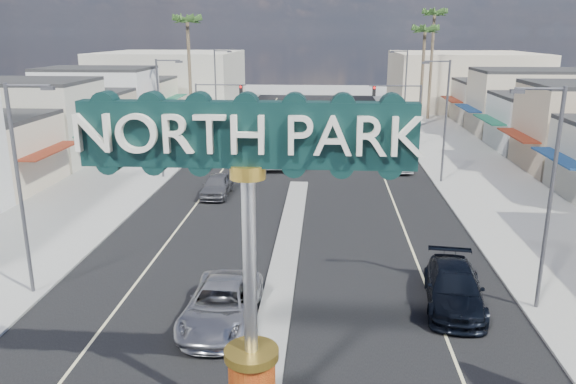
# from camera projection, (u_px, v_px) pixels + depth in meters

# --- Properties ---
(ground) EXTENTS (160.00, 160.00, 0.00)m
(ground) POSITION_uv_depth(u_px,v_px,m) (300.00, 180.00, 42.78)
(ground) COLOR gray
(ground) RESTS_ON ground
(road) EXTENTS (20.00, 120.00, 0.01)m
(road) POSITION_uv_depth(u_px,v_px,m) (300.00, 180.00, 42.78)
(road) COLOR black
(road) RESTS_ON ground
(median_island) EXTENTS (1.30, 30.00, 0.16)m
(median_island) POSITION_uv_depth(u_px,v_px,m) (284.00, 262.00, 27.41)
(median_island) COLOR gray
(median_island) RESTS_ON ground
(sidewalk_left) EXTENTS (8.00, 120.00, 0.12)m
(sidewalk_left) POSITION_uv_depth(u_px,v_px,m) (121.00, 176.00, 43.67)
(sidewalk_left) COLOR gray
(sidewalk_left) RESTS_ON ground
(sidewalk_right) EXTENTS (8.00, 120.00, 0.12)m
(sidewalk_right) POSITION_uv_depth(u_px,v_px,m) (487.00, 183.00, 41.85)
(sidewalk_right) COLOR gray
(sidewalk_right) RESTS_ON ground
(storefront_row_left) EXTENTS (12.00, 42.00, 6.00)m
(storefront_row_left) POSITION_uv_depth(u_px,v_px,m) (66.00, 114.00, 55.99)
(storefront_row_left) COLOR beige
(storefront_row_left) RESTS_ON ground
(storefront_row_right) EXTENTS (12.00, 42.00, 6.00)m
(storefront_row_right) POSITION_uv_depth(u_px,v_px,m) (561.00, 119.00, 52.86)
(storefront_row_right) COLOR #B7B29E
(storefront_row_right) RESTS_ON ground
(backdrop_far_left) EXTENTS (20.00, 20.00, 8.00)m
(backdrop_far_left) POSITION_uv_depth(u_px,v_px,m) (171.00, 79.00, 86.28)
(backdrop_far_left) COLOR #B7B29E
(backdrop_far_left) RESTS_ON ground
(backdrop_far_right) EXTENTS (20.00, 20.00, 8.00)m
(backdrop_far_right) POSITION_uv_depth(u_px,v_px,m) (462.00, 80.00, 83.41)
(backdrop_far_right) COLOR beige
(backdrop_far_right) RESTS_ON ground
(gateway_sign) EXTENTS (8.20, 1.50, 9.15)m
(gateway_sign) POSITION_uv_depth(u_px,v_px,m) (249.00, 235.00, 14.27)
(gateway_sign) COLOR #B0280D
(gateway_sign) RESTS_ON median_island
(traffic_signal_left) EXTENTS (5.09, 0.45, 6.00)m
(traffic_signal_left) POSITION_uv_depth(u_px,v_px,m) (214.00, 101.00, 55.63)
(traffic_signal_left) COLOR #47474C
(traffic_signal_left) RESTS_ON ground
(traffic_signal_right) EXTENTS (5.09, 0.45, 6.00)m
(traffic_signal_right) POSITION_uv_depth(u_px,v_px,m) (401.00, 103.00, 54.43)
(traffic_signal_right) COLOR #47474C
(traffic_signal_right) RESTS_ON ground
(streetlight_l_near) EXTENTS (2.03, 0.22, 9.00)m
(streetlight_l_near) POSITION_uv_depth(u_px,v_px,m) (22.00, 180.00, 22.88)
(streetlight_l_near) COLOR #47474C
(streetlight_l_near) RESTS_ON ground
(streetlight_l_mid) EXTENTS (2.03, 0.22, 9.00)m
(streetlight_l_mid) POSITION_uv_depth(u_px,v_px,m) (161.00, 113.00, 42.07)
(streetlight_l_mid) COLOR #47474C
(streetlight_l_mid) RESTS_ON ground
(streetlight_l_far) EXTENTS (2.03, 0.22, 9.00)m
(streetlight_l_far) POSITION_uv_depth(u_px,v_px,m) (217.00, 86.00, 63.17)
(streetlight_l_far) COLOR #47474C
(streetlight_l_far) RESTS_ON ground
(streetlight_r_near) EXTENTS (2.03, 0.22, 9.00)m
(streetlight_r_near) POSITION_uv_depth(u_px,v_px,m) (547.00, 190.00, 21.52)
(streetlight_r_near) COLOR #47474C
(streetlight_r_near) RESTS_ON ground
(streetlight_r_mid) EXTENTS (2.03, 0.22, 9.00)m
(streetlight_r_mid) POSITION_uv_depth(u_px,v_px,m) (444.00, 115.00, 40.71)
(streetlight_r_mid) COLOR #47474C
(streetlight_r_mid) RESTS_ON ground
(streetlight_r_far) EXTENTS (2.03, 0.22, 9.00)m
(streetlight_r_far) POSITION_uv_depth(u_px,v_px,m) (404.00, 87.00, 61.81)
(streetlight_r_far) COLOR #47474C
(streetlight_r_far) RESTS_ON ground
(palm_left_far) EXTENTS (2.60, 2.60, 13.10)m
(palm_left_far) POSITION_uv_depth(u_px,v_px,m) (187.00, 26.00, 59.65)
(palm_left_far) COLOR brown
(palm_left_far) RESTS_ON ground
(palm_right_mid) EXTENTS (2.60, 2.60, 12.10)m
(palm_right_mid) POSITION_uv_depth(u_px,v_px,m) (425.00, 35.00, 63.96)
(palm_right_mid) COLOR brown
(palm_right_mid) RESTS_ON ground
(palm_right_far) EXTENTS (2.60, 2.60, 14.10)m
(palm_right_far) POSITION_uv_depth(u_px,v_px,m) (434.00, 19.00, 69.09)
(palm_right_far) COLOR brown
(palm_right_far) RESTS_ON ground
(suv_left) EXTENTS (2.77, 5.73, 1.57)m
(suv_left) POSITION_uv_depth(u_px,v_px,m) (221.00, 305.00, 21.61)
(suv_left) COLOR #A9A9AE
(suv_left) RESTS_ON ground
(suv_right) EXTENTS (2.89, 5.75, 1.60)m
(suv_right) POSITION_uv_depth(u_px,v_px,m) (454.00, 288.00, 22.99)
(suv_right) COLOR black
(suv_right) RESTS_ON ground
(car_parked_left) EXTENTS (1.85, 4.45, 1.51)m
(car_parked_left) POSITION_uv_depth(u_px,v_px,m) (217.00, 185.00, 38.59)
(car_parked_left) COLOR #5B5B5F
(car_parked_left) RESTS_ON ground
(car_parked_right) EXTENTS (2.04, 4.57, 1.46)m
(car_parked_right) POSITION_uv_depth(u_px,v_px,m) (398.00, 162.00, 45.66)
(car_parked_right) COLOR silver
(car_parked_right) RESTS_ON ground
(city_bus) EXTENTS (3.76, 12.04, 3.30)m
(city_bus) POSITION_uv_depth(u_px,v_px,m) (282.00, 140.00, 49.74)
(city_bus) COLOR silver
(city_bus) RESTS_ON ground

